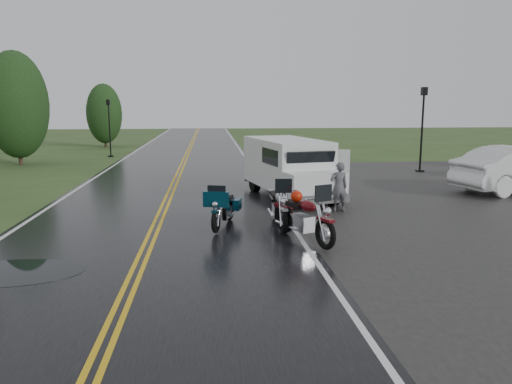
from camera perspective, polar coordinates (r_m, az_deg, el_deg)
The scene contains 12 objects.
ground at distance 12.19m, azimuth -12.40°, elevation -6.48°, with size 120.00×120.00×0.00m, color #2D471E.
road at distance 21.92m, azimuth -9.28°, elevation 0.98°, with size 8.00×100.00×0.04m, color black.
parking_pad at distance 19.42m, azimuth 23.96°, elevation -0.94°, with size 14.00×24.00×0.03m, color black.
motorcycle_red at distance 11.66m, azimuth 7.96°, elevation -3.30°, with size 0.92×2.53×1.49m, color #570910, non-canonical shape.
motorcycle_teal at distance 13.11m, azimuth -4.62°, elevation -2.26°, with size 0.78×2.14×1.27m, color #05293A, non-canonical shape.
motorcycle_silver at distance 12.95m, azimuth 3.21°, elevation -2.04°, with size 0.88×2.42×1.43m, color #9DA0A5, non-canonical shape.
van_white at distance 16.25m, azimuth 3.49°, elevation 1.80°, with size 2.10×5.59×2.20m, color white, non-canonical shape.
person_at_van at distance 16.04m, azimuth 9.45°, elevation 0.48°, with size 0.58×0.38×1.59m, color #55545A.
lamp_post_far_left at distance 34.04m, azimuth -16.40°, elevation 7.02°, with size 0.32×0.32×3.75m, color black, non-canonical shape.
lamp_post_far_right at distance 26.63m, azimuth 18.44°, elevation 6.78°, with size 0.37×0.37×4.30m, color black, non-canonical shape.
tree_left_mid at distance 31.30m, azimuth -25.64°, elevation 7.77°, with size 3.48×3.48×5.44m, color #1E3D19, non-canonical shape.
tree_left_far at distance 42.10m, azimuth -16.92°, elevation 7.87°, with size 2.80×2.80×4.30m, color #1E3D19, non-canonical shape.
Camera 1 is at (1.53, -11.61, 3.41)m, focal length 35.00 mm.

